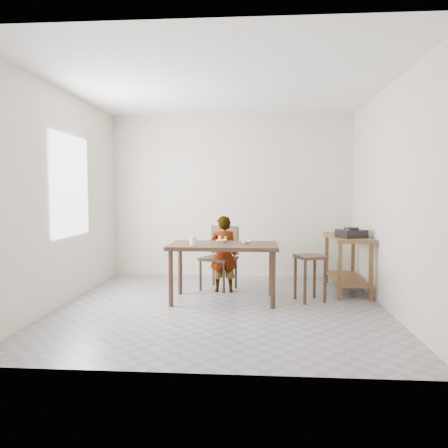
# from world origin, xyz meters

# --- Properties ---
(floor) EXTENTS (4.00, 4.00, 0.04)m
(floor) POSITION_xyz_m (0.00, 0.00, -0.02)
(floor) COLOR gray
(floor) RESTS_ON ground
(ceiling) EXTENTS (4.00, 4.00, 0.04)m
(ceiling) POSITION_xyz_m (0.00, 0.00, 2.72)
(ceiling) COLOR white
(ceiling) RESTS_ON wall_back
(wall_back) EXTENTS (4.00, 0.04, 2.70)m
(wall_back) POSITION_xyz_m (0.00, 2.02, 1.35)
(wall_back) COLOR beige
(wall_back) RESTS_ON ground
(wall_front) EXTENTS (4.00, 0.04, 2.70)m
(wall_front) POSITION_xyz_m (0.00, -2.02, 1.35)
(wall_front) COLOR beige
(wall_front) RESTS_ON ground
(wall_left) EXTENTS (0.04, 4.00, 2.70)m
(wall_left) POSITION_xyz_m (-2.02, 0.00, 1.35)
(wall_left) COLOR beige
(wall_left) RESTS_ON ground
(wall_right) EXTENTS (0.04, 4.00, 2.70)m
(wall_right) POSITION_xyz_m (2.02, 0.00, 1.35)
(wall_right) COLOR beige
(wall_right) RESTS_ON ground
(window_pane) EXTENTS (0.02, 1.10, 1.30)m
(window_pane) POSITION_xyz_m (-1.97, 0.20, 1.50)
(window_pane) COLOR white
(window_pane) RESTS_ON wall_left
(dining_table) EXTENTS (1.40, 0.80, 0.75)m
(dining_table) POSITION_xyz_m (0.00, 0.30, 0.38)
(dining_table) COLOR #3C271A
(dining_table) RESTS_ON floor
(prep_counter) EXTENTS (0.50, 1.20, 0.80)m
(prep_counter) POSITION_xyz_m (1.72, 1.00, 0.40)
(prep_counter) COLOR brown
(prep_counter) RESTS_ON floor
(child) EXTENTS (0.42, 0.30, 1.09)m
(child) POSITION_xyz_m (-0.04, 0.83, 0.54)
(child) COLOR white
(child) RESTS_ON floor
(dining_chair) EXTENTS (0.59, 0.59, 0.92)m
(dining_chair) POSITION_xyz_m (-0.13, 0.97, 0.46)
(dining_chair) COLOR #3C271A
(dining_chair) RESTS_ON floor
(stool) EXTENTS (0.44, 0.44, 0.60)m
(stool) POSITION_xyz_m (1.12, 0.37, 0.30)
(stool) COLOR #3C271A
(stool) RESTS_ON floor
(glass_tumbler) EXTENTS (0.11, 0.11, 0.11)m
(glass_tumbler) POSITION_xyz_m (-0.37, 0.16, 0.80)
(glass_tumbler) COLOR white
(glass_tumbler) RESTS_ON dining_table
(small_bowl) EXTENTS (0.13, 0.13, 0.04)m
(small_bowl) POSITION_xyz_m (0.29, 0.34, 0.77)
(small_bowl) COLOR silver
(small_bowl) RESTS_ON dining_table
(banana) EXTENTS (0.17, 0.12, 0.06)m
(banana) POSITION_xyz_m (-0.03, 0.47, 0.78)
(banana) COLOR yellow
(banana) RESTS_ON dining_table
(serving_bowl) EXTENTS (0.27, 0.27, 0.06)m
(serving_bowl) POSITION_xyz_m (1.70, 1.19, 0.83)
(serving_bowl) COLOR silver
(serving_bowl) RESTS_ON prep_counter
(gas_burner) EXTENTS (0.42, 0.42, 0.11)m
(gas_burner) POSITION_xyz_m (1.72, 0.76, 0.85)
(gas_burner) COLOR black
(gas_burner) RESTS_ON prep_counter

